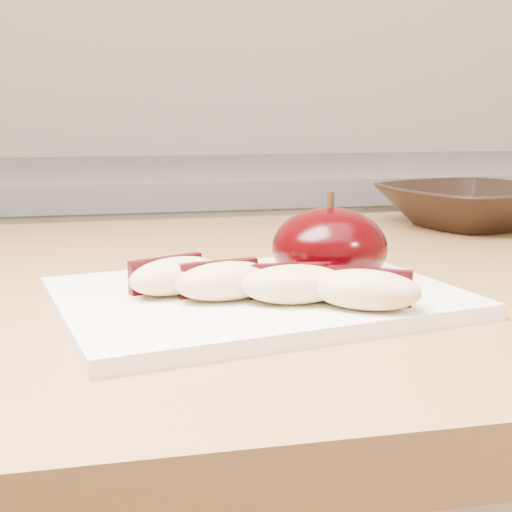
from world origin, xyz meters
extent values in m
cube|color=silver|center=(0.00, 1.20, 0.45)|extent=(2.40, 0.60, 0.90)
cube|color=slate|center=(0.00, 1.20, 0.92)|extent=(2.40, 0.62, 0.04)
cube|color=#9D7844|center=(0.00, 0.50, 0.88)|extent=(1.64, 0.64, 0.04)
cube|color=white|center=(-0.04, 0.40, 0.91)|extent=(0.31, 0.25, 0.01)
ellipsoid|color=black|center=(0.03, 0.43, 0.93)|extent=(0.12, 0.12, 0.06)
cylinder|color=black|center=(0.03, 0.43, 0.97)|extent=(0.01, 0.01, 0.01)
ellipsoid|color=#D2B785|center=(-0.10, 0.40, 0.92)|extent=(0.08, 0.06, 0.03)
cube|color=black|center=(-0.10, 0.41, 0.92)|extent=(0.05, 0.03, 0.02)
ellipsoid|color=#D2B785|center=(-0.06, 0.38, 0.92)|extent=(0.08, 0.05, 0.03)
cube|color=black|center=(-0.07, 0.39, 0.92)|extent=(0.06, 0.02, 0.02)
ellipsoid|color=#D2B785|center=(-0.02, 0.36, 0.92)|extent=(0.08, 0.04, 0.03)
cube|color=black|center=(-0.02, 0.37, 0.92)|extent=(0.06, 0.01, 0.02)
ellipsoid|color=#D2B785|center=(0.02, 0.33, 0.92)|extent=(0.08, 0.07, 0.03)
cube|color=black|center=(0.03, 0.35, 0.92)|extent=(0.05, 0.03, 0.02)
imported|color=black|center=(0.29, 0.69, 0.92)|extent=(0.25, 0.25, 0.05)
camera|label=1|loc=(-0.15, -0.09, 1.04)|focal=50.00mm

